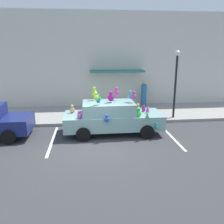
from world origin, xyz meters
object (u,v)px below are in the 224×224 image
Objects in this scene: pedestrian_near_shopfront at (144,95)px; plush_covered_car at (112,117)px; teddy_bear_on_sidewalk at (85,112)px; street_lamp_post at (176,77)px.

plush_covered_car is at bearing -119.56° from pedestrian_near_shopfront.
teddy_bear_on_sidewalk is 5.46m from street_lamp_post.
plush_covered_car is at bearing -58.73° from teddy_bear_on_sidewalk.
teddy_bear_on_sidewalk is 0.46× the size of pedestrian_near_shopfront.
street_lamp_post is (5.09, -0.36, 1.94)m from teddy_bear_on_sidewalk.
pedestrian_near_shopfront reaches higher than teddy_bear_on_sidewalk.
plush_covered_car is 1.25× the size of street_lamp_post.
street_lamp_post is 3.47m from pedestrian_near_shopfront.
street_lamp_post is at bearing -4.04° from teddy_bear_on_sidewalk.
pedestrian_near_shopfront is (4.03, 2.58, 0.42)m from teddy_bear_on_sidewalk.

